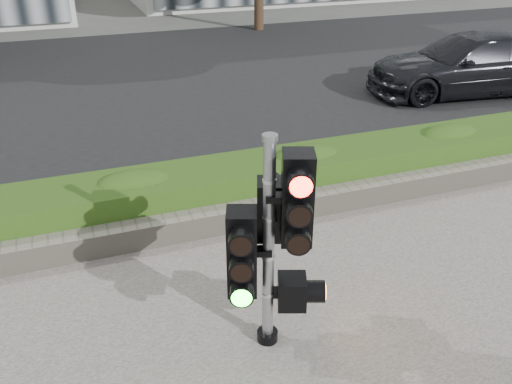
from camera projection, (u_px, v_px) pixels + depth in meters
ground at (279, 311)px, 6.27m from camera, size 120.00×120.00×0.00m
road at (139, 81)px, 14.58m from camera, size 60.00×13.00×0.02m
curb at (206, 189)px, 8.86m from camera, size 60.00×0.25×0.12m
stone_wall at (229, 218)px, 7.75m from camera, size 12.00×0.32×0.34m
hedge at (216, 188)px, 8.22m from camera, size 12.00×1.00×0.68m
traffic_signal at (272, 235)px, 5.23m from camera, size 0.87×0.72×2.35m
car_dark at (468, 64)px, 13.34m from camera, size 5.23×2.79×1.44m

